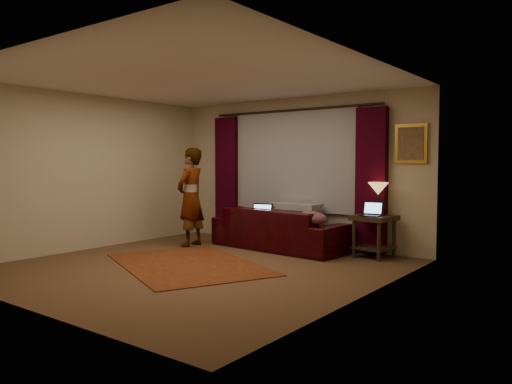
# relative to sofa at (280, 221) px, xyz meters

# --- Properties ---
(floor) EXTENTS (5.00, 5.00, 0.01)m
(floor) POSITION_rel_sofa_xyz_m (-0.07, -1.90, -0.49)
(floor) COLOR brown
(floor) RESTS_ON ground
(ceiling) EXTENTS (5.00, 5.00, 0.02)m
(ceiling) POSITION_rel_sofa_xyz_m (-0.07, -1.90, 2.12)
(ceiling) COLOR silver
(ceiling) RESTS_ON ground
(wall_back) EXTENTS (5.00, 0.02, 2.60)m
(wall_back) POSITION_rel_sofa_xyz_m (-0.07, 0.60, 0.82)
(wall_back) COLOR beige
(wall_back) RESTS_ON ground
(wall_front) EXTENTS (5.00, 0.02, 2.60)m
(wall_front) POSITION_rel_sofa_xyz_m (-0.07, -4.40, 0.82)
(wall_front) COLOR beige
(wall_front) RESTS_ON ground
(wall_left) EXTENTS (0.02, 5.00, 2.60)m
(wall_left) POSITION_rel_sofa_xyz_m (-2.57, -1.90, 0.82)
(wall_left) COLOR beige
(wall_left) RESTS_ON ground
(wall_right) EXTENTS (0.02, 5.00, 2.60)m
(wall_right) POSITION_rel_sofa_xyz_m (2.43, -1.90, 0.82)
(wall_right) COLOR beige
(wall_right) RESTS_ON ground
(sheer_curtain) EXTENTS (2.50, 0.05, 1.80)m
(sheer_curtain) POSITION_rel_sofa_xyz_m (-0.07, 0.54, 1.02)
(sheer_curtain) COLOR #97979E
(sheer_curtain) RESTS_ON wall_back
(drape_left) EXTENTS (0.50, 0.14, 2.30)m
(drape_left) POSITION_rel_sofa_xyz_m (-1.57, 0.49, 0.70)
(drape_left) COLOR black
(drape_left) RESTS_ON floor
(drape_right) EXTENTS (0.50, 0.14, 2.30)m
(drape_right) POSITION_rel_sofa_xyz_m (1.43, 0.49, 0.70)
(drape_right) COLOR black
(drape_right) RESTS_ON floor
(curtain_rod) EXTENTS (0.04, 0.04, 3.40)m
(curtain_rod) POSITION_rel_sofa_xyz_m (-0.07, 0.49, 1.90)
(curtain_rod) COLOR black
(curtain_rod) RESTS_ON wall_back
(picture_frame) EXTENTS (0.50, 0.04, 0.60)m
(picture_frame) POSITION_rel_sofa_xyz_m (2.03, 0.57, 1.27)
(picture_frame) COLOR #BB8B2F
(picture_frame) RESTS_ON wall_back
(sofa) EXTENTS (2.47, 1.23, 0.96)m
(sofa) POSITION_rel_sofa_xyz_m (0.00, 0.00, 0.00)
(sofa) COLOR black
(sofa) RESTS_ON floor
(throw_blanket) EXTENTS (0.92, 0.41, 0.11)m
(throw_blanket) POSITION_rel_sofa_xyz_m (0.14, 0.26, 0.49)
(throw_blanket) COLOR gray
(throw_blanket) RESTS_ON sofa
(clothing_pile) EXTENTS (0.62, 0.56, 0.21)m
(clothing_pile) POSITION_rel_sofa_xyz_m (0.77, -0.26, 0.11)
(clothing_pile) COLOR #794654
(clothing_pile) RESTS_ON sofa
(laptop_sofa) EXTENTS (0.43, 0.46, 0.27)m
(laptop_sofa) POSITION_rel_sofa_xyz_m (-0.34, -0.14, 0.13)
(laptop_sofa) COLOR black
(laptop_sofa) RESTS_ON sofa
(area_rug) EXTENTS (3.10, 2.67, 0.01)m
(area_rug) POSITION_rel_sofa_xyz_m (-0.33, -1.87, -0.48)
(area_rug) COLOR #662C13
(area_rug) RESTS_ON floor
(end_table) EXTENTS (0.64, 0.64, 0.65)m
(end_table) POSITION_rel_sofa_xyz_m (1.59, 0.23, -0.16)
(end_table) COLOR black
(end_table) RESTS_ON floor
(tiffany_lamp) EXTENTS (0.37, 0.37, 0.50)m
(tiffany_lamp) POSITION_rel_sofa_xyz_m (1.62, 0.31, 0.42)
(tiffany_lamp) COLOR olive
(tiffany_lamp) RESTS_ON end_table
(laptop_table) EXTENTS (0.32, 0.35, 0.22)m
(laptop_table) POSITION_rel_sofa_xyz_m (1.60, 0.08, 0.28)
(laptop_table) COLOR black
(laptop_table) RESTS_ON end_table
(person) EXTENTS (0.58, 0.58, 1.72)m
(person) POSITION_rel_sofa_xyz_m (-1.40, -0.70, 0.38)
(person) COLOR gray
(person) RESTS_ON floor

